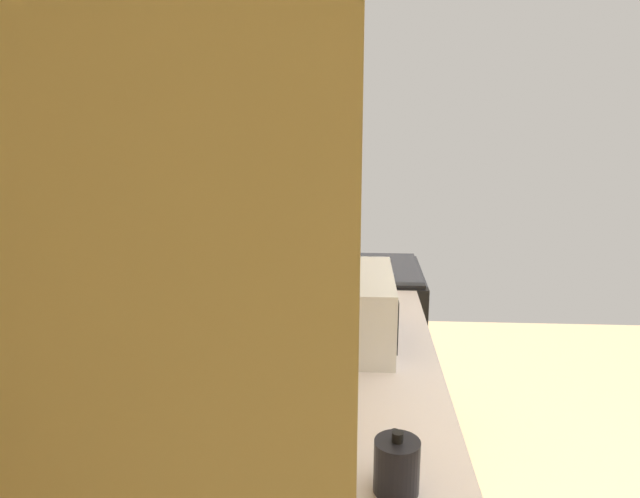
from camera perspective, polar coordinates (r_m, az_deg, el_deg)
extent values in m
cube|color=beige|center=(1.81, -8.39, -0.88)|extent=(4.04, 0.12, 2.75)
cube|color=white|center=(1.59, 2.81, -21.50)|extent=(3.08, 0.63, 0.02)
cube|color=#332819|center=(2.41, 10.57, -21.29)|extent=(0.01, 0.01, 0.83)
cube|color=#332819|center=(2.77, 9.43, -16.10)|extent=(0.01, 0.01, 0.83)
cube|color=tan|center=(1.30, -3.41, 15.04)|extent=(1.91, 0.30, 0.71)
cube|color=black|center=(3.45, 3.66, -9.44)|extent=(0.67, 0.68, 0.92)
cube|color=black|center=(3.49, 9.41, -10.15)|extent=(0.52, 0.01, 0.51)
cube|color=black|center=(3.29, 3.78, -1.91)|extent=(0.64, 0.64, 0.02)
cube|color=black|center=(3.28, -1.78, -0.48)|extent=(0.64, 0.04, 0.18)
cylinder|color=#38383D|center=(3.15, 6.04, -2.41)|extent=(0.11, 0.11, 0.01)
cylinder|color=#38383D|center=(3.43, 5.81, -1.01)|extent=(0.11, 0.11, 0.01)
cylinder|color=#38383D|center=(3.15, 1.58, -2.35)|extent=(0.11, 0.11, 0.01)
cylinder|color=#38383D|center=(3.43, 1.73, -0.96)|extent=(0.11, 0.11, 0.01)
cube|color=white|center=(2.31, 2.55, -5.64)|extent=(0.53, 0.35, 0.27)
cube|color=black|center=(2.27, 7.05, -6.09)|extent=(0.33, 0.01, 0.19)
cube|color=#2D2D33|center=(2.51, 6.69, -4.10)|extent=(0.09, 0.01, 0.19)
cylinder|color=black|center=(1.53, 7.27, -19.72)|extent=(0.11, 0.11, 0.13)
cylinder|color=black|center=(1.49, 7.37, -17.23)|extent=(0.03, 0.03, 0.02)
cylinder|color=black|center=(1.57, 7.15, -17.69)|extent=(0.07, 0.02, 0.05)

